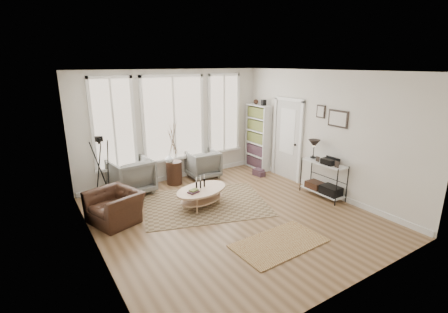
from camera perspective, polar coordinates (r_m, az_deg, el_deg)
room at (r=6.36m, az=1.42°, el=1.37°), size 5.50×5.54×2.90m
bay_window at (r=8.62m, az=-8.78°, el=6.34°), size 4.14×0.12×2.24m
door at (r=8.84m, az=11.10°, el=3.27°), size 0.09×1.06×2.22m
bookcase at (r=9.58m, az=6.04°, el=3.43°), size 0.31×0.85×2.06m
low_shelf at (r=7.93m, az=17.03°, el=-3.25°), size 0.38×1.08×1.30m
wall_art at (r=7.77m, az=18.67°, el=6.64°), size 0.04×0.88×0.44m
rug_main at (r=7.37m, az=-3.30°, el=-8.24°), size 3.16×2.73×0.01m
rug_runner at (r=5.95m, az=9.68°, el=-14.75°), size 1.67×0.97×0.01m
coffee_table at (r=7.15m, az=-3.98°, el=-6.36°), size 1.45×1.14×0.59m
armchair_left at (r=8.11m, az=-15.99°, el=-3.34°), size 1.02×1.04×0.86m
armchair_right at (r=8.92m, az=-3.78°, el=-1.33°), size 0.83×0.85×0.75m
side_table at (r=8.38m, az=-8.89°, el=0.48°), size 0.40×0.40×1.69m
vase at (r=8.35m, az=-9.58°, el=-0.31°), size 0.28×0.28×0.22m
accent_chair at (r=6.82m, az=-18.66°, el=-8.36°), size 1.18×1.11×0.63m
tripod_camera at (r=7.58m, az=-20.56°, el=-2.84°), size 0.55×0.55×1.55m
book_stack_near at (r=9.18m, az=6.07°, el=-2.75°), size 0.26×0.31×0.18m
book_stack_far at (r=9.12m, az=6.44°, el=-3.00°), size 0.19×0.23×0.15m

